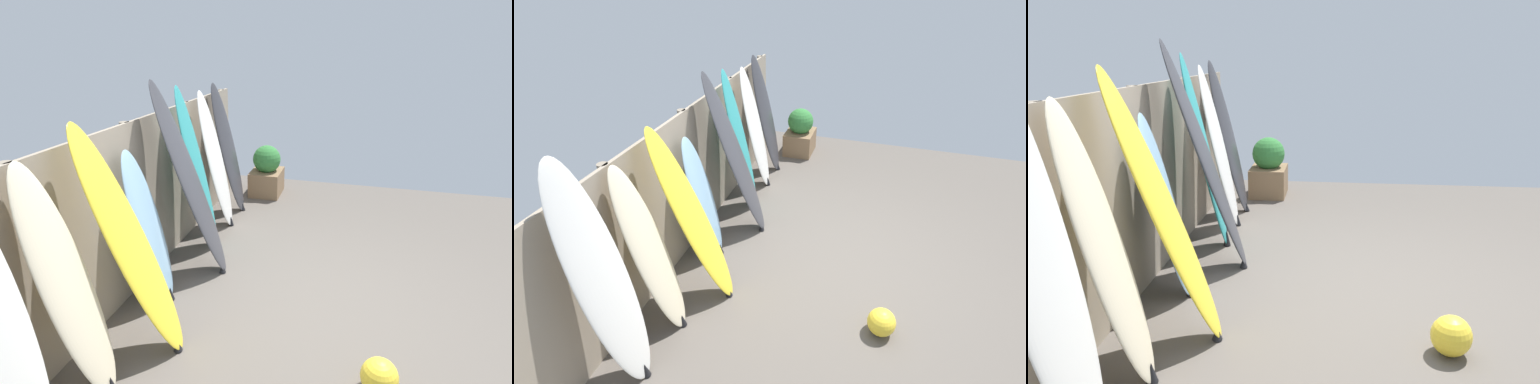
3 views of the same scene
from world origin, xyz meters
TOP-DOWN VIEW (x-y plane):
  - ground at (0.00, 0.00)m, footprint 7.68×7.68m
  - fence_back at (-0.00, 2.01)m, footprint 6.08×0.11m
  - surfboard_white_0 at (-2.13, 1.68)m, footprint 0.53×0.48m
  - surfboard_cream_1 at (-1.50, 1.67)m, footprint 0.44×0.56m
  - surfboard_yellow_2 at (-0.97, 1.48)m, footprint 0.52×0.84m
  - surfboard_skyblue_3 at (-0.30, 1.70)m, footprint 0.53×0.45m
  - surfboard_charcoal_4 at (0.33, 1.51)m, footprint 0.64×0.86m
  - surfboard_teal_5 at (0.89, 1.67)m, footprint 0.54×0.54m
  - surfboard_white_6 at (1.57, 1.68)m, footprint 0.53×0.49m
  - surfboard_charcoal_7 at (2.15, 1.69)m, footprint 0.52×0.56m
  - planter_box at (2.99, 1.28)m, footprint 0.62×0.52m
  - beach_ball at (-0.96, -0.55)m, footprint 0.29×0.29m

SIDE VIEW (x-z plane):
  - ground at x=0.00m, z-range 0.00..0.00m
  - beach_ball at x=-0.96m, z-range 0.00..0.29m
  - planter_box at x=2.99m, z-range -0.04..0.83m
  - surfboard_skyblue_3 at x=-0.30m, z-range -0.01..1.61m
  - fence_back at x=0.00m, z-range 0.00..1.80m
  - surfboard_cream_1 at x=-1.50m, z-range -0.01..1.83m
  - surfboard_white_6 at x=1.57m, z-range -0.01..1.93m
  - surfboard_charcoal_7 at x=2.15m, z-range -0.01..1.98m
  - surfboard_yellow_2 at x=-0.97m, z-range -0.01..2.00m
  - surfboard_teal_5 at x=0.89m, z-range -0.01..2.07m
  - surfboard_charcoal_4 at x=0.33m, z-range -0.01..2.20m
  - surfboard_white_0 at x=-2.13m, z-range -0.01..2.21m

